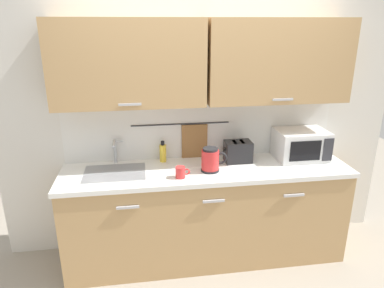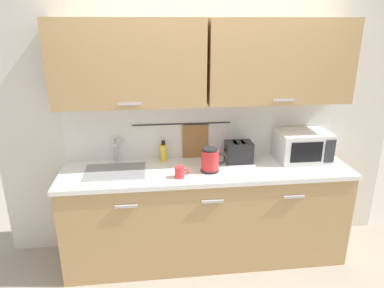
% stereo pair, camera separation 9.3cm
% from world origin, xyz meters
% --- Properties ---
extents(ground, '(8.00, 8.00, 0.00)m').
position_xyz_m(ground, '(0.00, 0.00, 0.00)').
color(ground, '#9E9384').
extents(counter_unit, '(2.53, 0.64, 0.90)m').
position_xyz_m(counter_unit, '(-0.01, 0.30, 0.46)').
color(counter_unit, tan).
rests_on(counter_unit, ground).
extents(back_wall_assembly, '(3.70, 0.41, 2.50)m').
position_xyz_m(back_wall_assembly, '(-0.00, 0.53, 1.52)').
color(back_wall_assembly, silver).
rests_on(back_wall_assembly, ground).
extents(sink_faucet, '(0.09, 0.17, 0.22)m').
position_xyz_m(sink_faucet, '(-0.79, 0.53, 1.04)').
color(sink_faucet, '#B2B5BA').
rests_on(sink_faucet, counter_unit).
extents(microwave, '(0.46, 0.35, 0.27)m').
position_xyz_m(microwave, '(0.91, 0.41, 1.04)').
color(microwave, white).
rests_on(microwave, counter_unit).
extents(electric_kettle, '(0.23, 0.16, 0.21)m').
position_xyz_m(electric_kettle, '(0.02, 0.24, 1.00)').
color(electric_kettle, black).
rests_on(electric_kettle, counter_unit).
extents(dish_soap_bottle, '(0.06, 0.06, 0.20)m').
position_xyz_m(dish_soap_bottle, '(-0.37, 0.51, 0.99)').
color(dish_soap_bottle, yellow).
rests_on(dish_soap_bottle, counter_unit).
extents(mug_near_sink, '(0.12, 0.08, 0.09)m').
position_xyz_m(mug_near_sink, '(-0.25, 0.13, 0.95)').
color(mug_near_sink, red).
rests_on(mug_near_sink, counter_unit).
extents(toaster, '(0.26, 0.17, 0.19)m').
position_xyz_m(toaster, '(0.31, 0.42, 1.00)').
color(toaster, '#232326').
rests_on(toaster, counter_unit).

